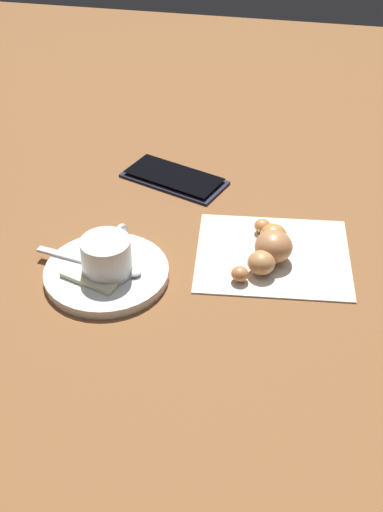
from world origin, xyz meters
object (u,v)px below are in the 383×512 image
cell_phone (174,178)px  croissant (269,248)px  napkin (273,255)px  espresso_cup (107,256)px  teaspoon (105,265)px  saucer (107,273)px  sugar_packet (88,280)px

cell_phone → croissant: bearing=-46.0°
napkin → croissant: (-0.00, -0.01, 0.02)m
croissant → napkin: bearing=63.9°
espresso_cup → teaspoon: size_ratio=0.60×
saucer → napkin: saucer is taller
saucer → teaspoon: size_ratio=1.07×
saucer → cell_phone: 0.23m
espresso_cup → sugar_packet: 0.04m
teaspoon → sugar_packet: bearing=-110.0°
teaspoon → sugar_packet: size_ratio=1.97×
saucer → sugar_packet: sugar_packet is taller
napkin → saucer: bearing=-157.3°
espresso_cup → napkin: bearing=23.7°
teaspoon → croissant: croissant is taller
espresso_cup → teaspoon: bearing=134.2°
espresso_cup → sugar_packet: size_ratio=1.18×
teaspoon → napkin: (0.19, 0.08, -0.01)m
espresso_cup → cell_phone: bearing=83.0°
sugar_packet → croissant: 0.22m
croissant → espresso_cup: bearing=-158.5°
cell_phone → saucer: bearing=-98.0°
sugar_packet → croissant: (0.20, 0.10, 0.00)m
teaspoon → cell_phone: teaspoon is taller
espresso_cup → cell_phone: espresso_cup is taller
croissant → cell_phone: croissant is taller
sugar_packet → napkin: bearing=45.7°
napkin → cell_phone: cell_phone is taller
saucer → teaspoon: 0.01m
saucer → espresso_cup: 0.03m
espresso_cup → teaspoon: (-0.01, 0.01, -0.02)m
teaspoon → espresso_cup: bearing=-45.8°
espresso_cup → croissant: size_ratio=0.64×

